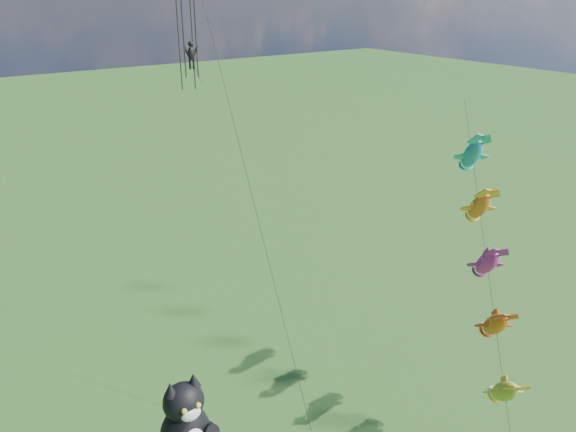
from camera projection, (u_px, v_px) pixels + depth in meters
fish_windsock_rig at (487, 263)px, 28.58m from camera, size 9.40×13.04×16.09m
parafoil_rig at (192, 34)px, 32.86m from camera, size 3.05×17.51×27.25m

